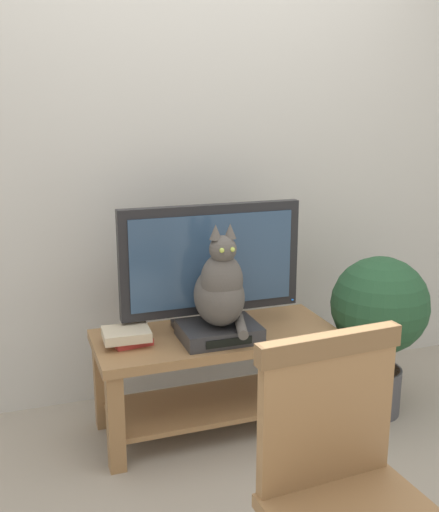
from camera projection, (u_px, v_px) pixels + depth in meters
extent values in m
plane|color=gray|center=(269.00, 495.00, 2.40)|extent=(12.00, 12.00, 0.00)
cube|color=beige|center=(187.00, 128.00, 3.06)|extent=(7.00, 0.12, 2.80)
cube|color=olive|center=(216.00, 337.00, 2.79)|extent=(1.12, 0.48, 0.04)
cube|color=olive|center=(116.00, 423.00, 2.52)|extent=(0.07, 0.07, 0.44)
cube|color=olive|center=(331.00, 386.00, 2.85)|extent=(0.07, 0.07, 0.44)
cube|color=olive|center=(102.00, 384.00, 2.87)|extent=(0.07, 0.07, 0.44)
cube|color=olive|center=(295.00, 355.00, 3.19)|extent=(0.07, 0.07, 0.44)
cube|color=olive|center=(216.00, 403.00, 2.88)|extent=(1.02, 0.40, 0.02)
cube|color=black|center=(211.00, 325.00, 2.85)|extent=(0.35, 0.20, 0.03)
cube|color=black|center=(211.00, 317.00, 2.84)|extent=(0.06, 0.04, 0.05)
cube|color=black|center=(211.00, 259.00, 2.77)|extent=(0.86, 0.05, 0.51)
cube|color=navy|center=(213.00, 261.00, 2.74)|extent=(0.77, 0.01, 0.42)
sphere|color=#2672F2|center=(292.00, 300.00, 2.93)|extent=(0.01, 0.01, 0.01)
cube|color=#2D2D30|center=(219.00, 332.00, 2.71)|extent=(0.35, 0.26, 0.07)
cube|color=black|center=(229.00, 342.00, 2.59)|extent=(0.21, 0.01, 0.04)
ellipsoid|color=#514C47|center=(219.00, 296.00, 2.67)|extent=(0.22, 0.29, 0.27)
ellipsoid|color=#514C47|center=(222.00, 280.00, 2.61)|extent=(0.19, 0.19, 0.24)
sphere|color=#514C47|center=(223.00, 249.00, 2.57)|extent=(0.12, 0.12, 0.12)
cone|color=#514C47|center=(216.00, 232.00, 2.54)|extent=(0.05, 0.05, 0.07)
cone|color=#514C47|center=(230.00, 231.00, 2.56)|extent=(0.05, 0.05, 0.07)
sphere|color=#B2C64C|center=(222.00, 250.00, 2.51)|extent=(0.02, 0.02, 0.02)
sphere|color=#B2C64C|center=(233.00, 250.00, 2.52)|extent=(0.02, 0.02, 0.02)
cylinder|color=#514C47|center=(241.00, 326.00, 2.62)|extent=(0.10, 0.23, 0.04)
cube|color=olive|center=(327.00, 409.00, 1.63)|extent=(0.41, 0.06, 0.44)
cube|color=brown|center=(330.00, 345.00, 1.58)|extent=(0.43, 0.07, 0.06)
cube|color=#B2332D|center=(131.00, 339.00, 2.68)|extent=(0.18, 0.18, 0.03)
cube|color=beige|center=(126.00, 334.00, 2.64)|extent=(0.21, 0.17, 0.04)
cylinder|color=#47474C|center=(374.00, 390.00, 3.03)|extent=(0.26, 0.26, 0.24)
cylinder|color=#332319|center=(375.00, 370.00, 3.00)|extent=(0.24, 0.24, 0.02)
cylinder|color=#4C3823|center=(376.00, 355.00, 2.98)|extent=(0.04, 0.04, 0.14)
sphere|color=#234C2D|center=(380.00, 305.00, 2.92)|extent=(0.48, 0.48, 0.48)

